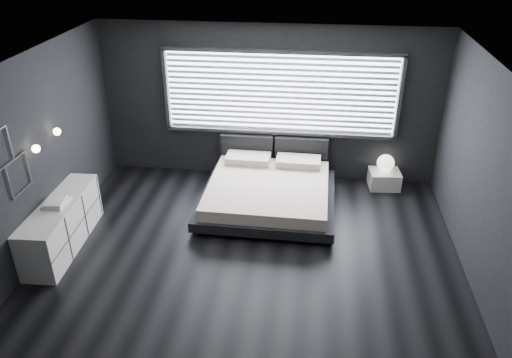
# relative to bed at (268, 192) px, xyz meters

# --- Properties ---
(room) EXTENTS (6.04, 6.00, 2.80)m
(room) POSITION_rel_bed_xyz_m (-0.12, -1.59, 1.14)
(room) COLOR black
(room) RESTS_ON ground
(window) EXTENTS (4.14, 0.09, 1.52)m
(window) POSITION_rel_bed_xyz_m (0.08, 1.10, 1.35)
(window) COLOR white
(window) RESTS_ON ground
(headboard) EXTENTS (1.96, 0.16, 0.52)m
(headboard) POSITION_rel_bed_xyz_m (-0.00, 1.05, 0.31)
(headboard) COLOR black
(headboard) RESTS_ON ground
(sconce_near) EXTENTS (0.18, 0.11, 0.11)m
(sconce_near) POSITION_rel_bed_xyz_m (-3.00, -1.54, 1.34)
(sconce_near) COLOR silver
(sconce_near) RESTS_ON ground
(sconce_far) EXTENTS (0.18, 0.11, 0.11)m
(sconce_far) POSITION_rel_bed_xyz_m (-3.00, -0.94, 1.34)
(sconce_far) COLOR silver
(sconce_far) RESTS_ON ground
(wall_art_lower) EXTENTS (0.01, 0.48, 0.48)m
(wall_art_lower) POSITION_rel_bed_xyz_m (-3.09, -1.89, 1.12)
(wall_art_lower) COLOR #47474C
(wall_art_lower) RESTS_ON ground
(bed) EXTENTS (2.24, 2.14, 0.57)m
(bed) POSITION_rel_bed_xyz_m (0.00, 0.00, 0.00)
(bed) COLOR black
(bed) RESTS_ON ground
(nightstand) EXTENTS (0.57, 0.49, 0.31)m
(nightstand) POSITION_rel_bed_xyz_m (2.01, 0.91, -0.11)
(nightstand) COLOR white
(nightstand) RESTS_ON ground
(orb_lamp) EXTENTS (0.31, 0.31, 0.31)m
(orb_lamp) POSITION_rel_bed_xyz_m (2.01, 0.94, 0.20)
(orb_lamp) COLOR white
(orb_lamp) RESTS_ON nightstand
(dresser) EXTENTS (0.60, 1.84, 0.73)m
(dresser) POSITION_rel_bed_xyz_m (-2.89, -1.49, 0.10)
(dresser) COLOR white
(dresser) RESTS_ON ground
(book_stack) EXTENTS (0.30, 0.39, 0.08)m
(book_stack) POSITION_rel_bed_xyz_m (-2.89, -1.52, 0.50)
(book_stack) COLOR silver
(book_stack) RESTS_ON dresser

